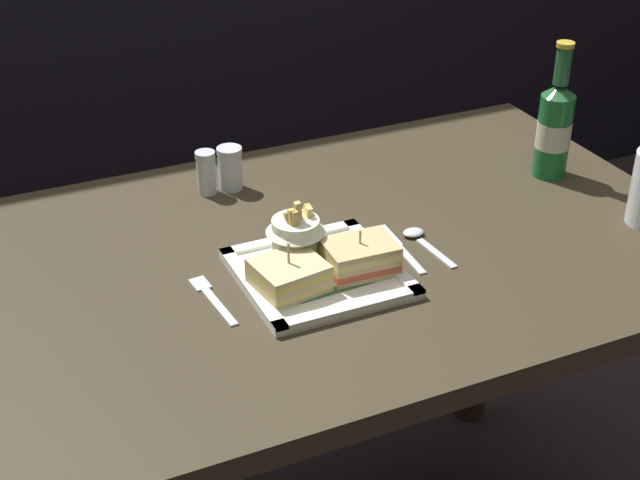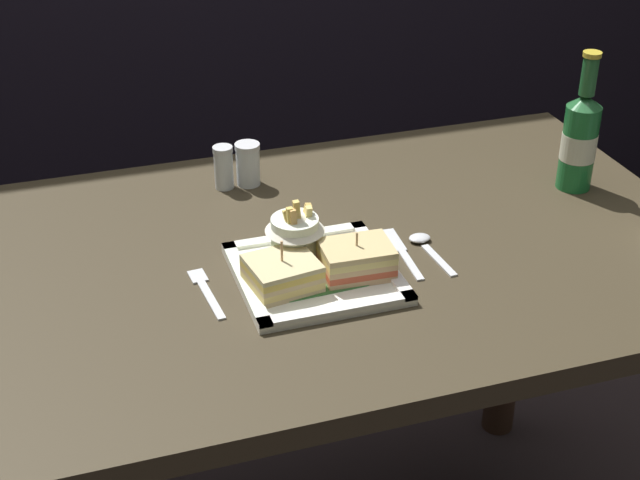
% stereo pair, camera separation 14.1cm
% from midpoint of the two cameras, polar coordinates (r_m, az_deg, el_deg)
% --- Properties ---
extents(dining_table, '(1.24, 0.77, 0.77)m').
position_cam_midpoint_polar(dining_table, '(1.55, -2.54, -5.01)').
color(dining_table, '#39301F').
rests_on(dining_table, ground_plane).
extents(square_plate, '(0.23, 0.23, 0.02)m').
position_cam_midpoint_polar(square_plate, '(1.39, -2.99, -2.17)').
color(square_plate, white).
rests_on(square_plate, dining_table).
extents(sandwich_half_left, '(0.11, 0.10, 0.08)m').
position_cam_midpoint_polar(sandwich_half_left, '(1.35, -4.91, -2.27)').
color(sandwich_half_left, '#D5B680').
rests_on(sandwich_half_left, square_plate).
extents(sandwich_half_right, '(0.11, 0.08, 0.07)m').
position_cam_midpoint_polar(sandwich_half_right, '(1.38, -0.49, -1.14)').
color(sandwich_half_right, tan).
rests_on(sandwich_half_right, square_plate).
extents(fries_cup, '(0.09, 0.09, 0.11)m').
position_cam_midpoint_polar(fries_cup, '(1.39, -4.39, 0.36)').
color(fries_cup, white).
rests_on(fries_cup, square_plate).
extents(beer_bottle, '(0.06, 0.06, 0.25)m').
position_cam_midpoint_polar(beer_bottle, '(1.70, 11.81, 6.71)').
color(beer_bottle, '#1A6A30').
rests_on(beer_bottle, dining_table).
extents(fork, '(0.03, 0.14, 0.00)m').
position_cam_midpoint_polar(fork, '(1.37, -9.59, -3.57)').
color(fork, silver).
rests_on(fork, dining_table).
extents(knife, '(0.02, 0.16, 0.00)m').
position_cam_midpoint_polar(knife, '(1.47, 2.08, -0.48)').
color(knife, silver).
rests_on(knife, dining_table).
extents(spoon, '(0.04, 0.13, 0.01)m').
position_cam_midpoint_polar(spoon, '(1.49, 3.39, 0.06)').
color(spoon, silver).
rests_on(spoon, dining_table).
extents(salt_shaker, '(0.04, 0.04, 0.08)m').
position_cam_midpoint_polar(salt_shaker, '(1.64, -9.41, 3.86)').
color(salt_shaker, silver).
rests_on(salt_shaker, dining_table).
extents(pepper_shaker, '(0.04, 0.04, 0.08)m').
position_cam_midpoint_polar(pepper_shaker, '(1.65, -7.95, 4.15)').
color(pepper_shaker, silver).
rests_on(pepper_shaker, dining_table).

